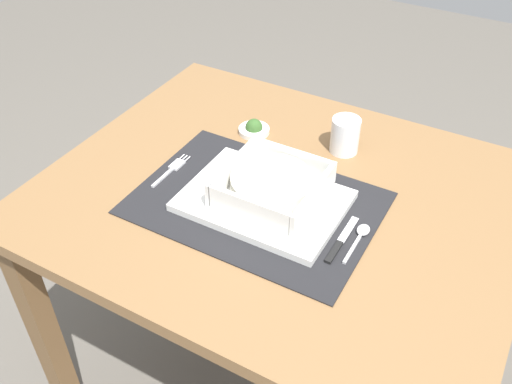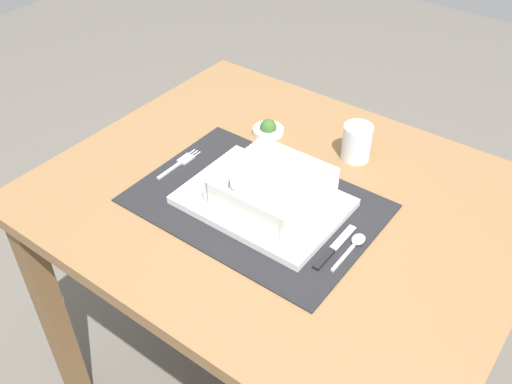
# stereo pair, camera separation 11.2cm
# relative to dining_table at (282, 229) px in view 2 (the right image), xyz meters

# --- Properties ---
(dining_table) EXTENTS (0.96, 0.79, 0.72)m
(dining_table) POSITION_rel_dining_table_xyz_m (0.00, 0.00, 0.00)
(dining_table) COLOR brown
(dining_table) RESTS_ON ground
(placemat) EXTENTS (0.48, 0.34, 0.00)m
(placemat) POSITION_rel_dining_table_xyz_m (-0.03, -0.06, 0.10)
(placemat) COLOR black
(placemat) RESTS_ON dining_table
(serving_plate) EXTENTS (0.31, 0.22, 0.02)m
(serving_plate) POSITION_rel_dining_table_xyz_m (-0.01, -0.05, 0.11)
(serving_plate) COLOR white
(serving_plate) RESTS_ON placemat
(porridge_bowl) EXTENTS (0.19, 0.19, 0.06)m
(porridge_bowl) POSITION_rel_dining_table_xyz_m (0.00, -0.04, 0.14)
(porridge_bowl) COLOR white
(porridge_bowl) RESTS_ON serving_plate
(fork) EXTENTS (0.02, 0.13, 0.00)m
(fork) POSITION_rel_dining_table_xyz_m (-0.24, -0.05, 0.10)
(fork) COLOR silver
(fork) RESTS_ON placemat
(spoon) EXTENTS (0.02, 0.11, 0.01)m
(spoon) POSITION_rel_dining_table_xyz_m (0.19, -0.04, 0.11)
(spoon) COLOR silver
(spoon) RESTS_ON placemat
(butter_knife) EXTENTS (0.01, 0.14, 0.01)m
(butter_knife) POSITION_rel_dining_table_xyz_m (0.17, -0.08, 0.10)
(butter_knife) COLOR black
(butter_knife) RESTS_ON placemat
(drinking_glass) EXTENTS (0.06, 0.06, 0.08)m
(drinking_glass) POSITION_rel_dining_table_xyz_m (0.06, 0.20, 0.14)
(drinking_glass) COLOR white
(drinking_glass) RESTS_ON dining_table
(condiment_saucer) EXTENTS (0.07, 0.07, 0.04)m
(condiment_saucer) POSITION_rel_dining_table_xyz_m (-0.16, 0.17, 0.11)
(condiment_saucer) COLOR white
(condiment_saucer) RESTS_ON dining_table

